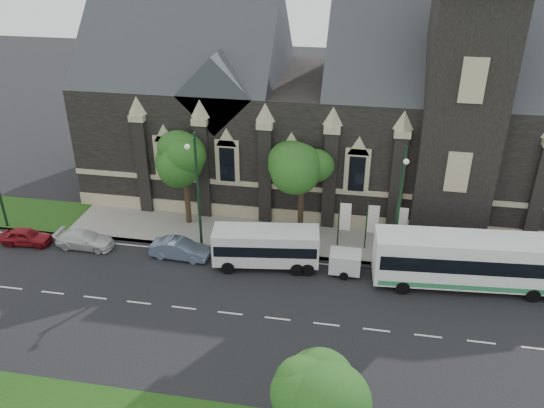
% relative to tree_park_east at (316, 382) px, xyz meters
% --- Properties ---
extents(ground, '(160.00, 160.00, 0.00)m').
position_rel_tree_park_east_xyz_m(ground, '(-6.18, 9.32, -4.62)').
color(ground, black).
rests_on(ground, ground).
extents(sidewalk, '(80.00, 5.00, 0.15)m').
position_rel_tree_park_east_xyz_m(sidewalk, '(-6.18, 18.82, -4.54)').
color(sidewalk, gray).
rests_on(sidewalk, ground).
extents(museum, '(40.00, 17.70, 29.90)m').
position_rel_tree_park_east_xyz_m(museum, '(-1.06, 28.10, 3.55)').
color(museum, black).
rests_on(museum, ground).
extents(tree_park_east, '(3.40, 3.40, 6.28)m').
position_rel_tree_park_east_xyz_m(tree_park_east, '(0.00, 0.00, 0.00)').
color(tree_park_east, black).
rests_on(tree_park_east, ground).
extents(tree_walk_right, '(4.08, 4.08, 7.80)m').
position_rel_tree_park_east_xyz_m(tree_walk_right, '(-2.96, 20.04, 1.20)').
color(tree_walk_right, black).
rests_on(tree_walk_right, ground).
extents(tree_walk_left, '(3.91, 3.91, 7.64)m').
position_rel_tree_park_east_xyz_m(tree_walk_left, '(-11.97, 20.03, 1.12)').
color(tree_walk_left, black).
rests_on(tree_walk_left, ground).
extents(street_lamp_near, '(0.36, 1.88, 9.00)m').
position_rel_tree_park_east_xyz_m(street_lamp_near, '(3.82, 16.42, 0.49)').
color(street_lamp_near, black).
rests_on(street_lamp_near, ground).
extents(street_lamp_mid, '(0.36, 1.88, 9.00)m').
position_rel_tree_park_east_xyz_m(street_lamp_mid, '(-10.18, 16.42, 0.49)').
color(street_lamp_mid, black).
rests_on(street_lamp_mid, ground).
extents(banner_flag_left, '(0.90, 0.10, 4.00)m').
position_rel_tree_park_east_xyz_m(banner_flag_left, '(0.11, 18.32, -2.24)').
color(banner_flag_left, black).
rests_on(banner_flag_left, ground).
extents(banner_flag_center, '(0.90, 0.10, 4.00)m').
position_rel_tree_park_east_xyz_m(banner_flag_center, '(2.11, 18.32, -2.24)').
color(banner_flag_center, black).
rests_on(banner_flag_center, ground).
extents(banner_flag_right, '(0.90, 0.10, 4.00)m').
position_rel_tree_park_east_xyz_m(banner_flag_right, '(4.11, 18.32, -2.24)').
color(banner_flag_right, black).
rests_on(banner_flag_right, ground).
extents(tour_coach, '(12.76, 3.68, 3.68)m').
position_rel_tree_park_east_xyz_m(tour_coach, '(8.75, 14.92, -2.62)').
color(tour_coach, white).
rests_on(tour_coach, ground).
extents(shuttle_bus, '(7.56, 3.40, 2.82)m').
position_rel_tree_park_east_xyz_m(shuttle_bus, '(-4.95, 14.99, -2.98)').
color(shuttle_bus, silver).
rests_on(shuttle_bus, ground).
extents(box_trailer, '(3.07, 1.80, 1.64)m').
position_rel_tree_park_east_xyz_m(box_trailer, '(0.57, 14.98, -3.69)').
color(box_trailer, silver).
rests_on(box_trailer, ground).
extents(sedan, '(4.33, 1.69, 1.40)m').
position_rel_tree_park_east_xyz_m(sedan, '(-11.26, 14.90, -3.92)').
color(sedan, slate).
rests_on(sedan, ground).
extents(car_far_red, '(3.85, 1.76, 1.28)m').
position_rel_tree_park_east_xyz_m(car_far_red, '(-23.21, 14.64, -3.98)').
color(car_far_red, maroon).
rests_on(car_far_red, ground).
extents(car_far_white, '(4.34, 1.80, 1.26)m').
position_rel_tree_park_east_xyz_m(car_far_white, '(-18.67, 15.01, -3.99)').
color(car_far_white, silver).
rests_on(car_far_white, ground).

